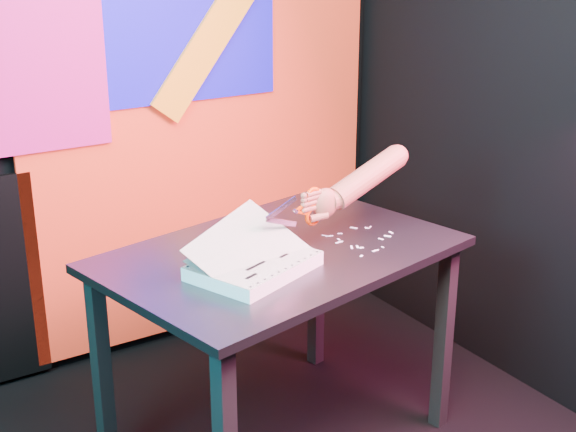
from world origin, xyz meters
TOP-DOWN VIEW (x-y plane):
  - room at (0.00, 0.00)m, footprint 3.01×3.01m
  - backdrop at (0.06, 1.46)m, footprint 2.88×0.05m
  - work_table at (0.45, 0.55)m, footprint 1.27×0.97m
  - printout_stack at (0.28, 0.43)m, footprint 0.44×0.38m
  - scissors at (0.53, 0.50)m, footprint 0.23×0.04m
  - hand_forearm at (0.76, 0.53)m, footprint 0.46×0.12m
  - paper_clippings at (0.73, 0.48)m, footprint 0.23×0.24m

SIDE VIEW (x-z plane):
  - work_table at x=0.45m, z-range 0.28..1.03m
  - paper_clippings at x=0.73m, z-range 0.75..0.75m
  - printout_stack at x=0.28m, z-range 0.68..0.87m
  - scissors at x=0.53m, z-range 0.83..0.96m
  - hand_forearm at x=0.76m, z-range 0.84..1.04m
  - backdrop at x=0.06m, z-range -0.08..2.00m
  - room at x=0.00m, z-range 0.00..2.71m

